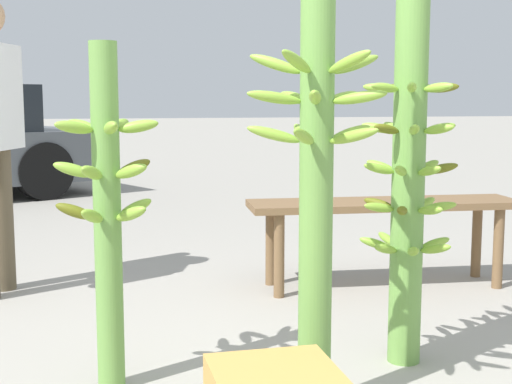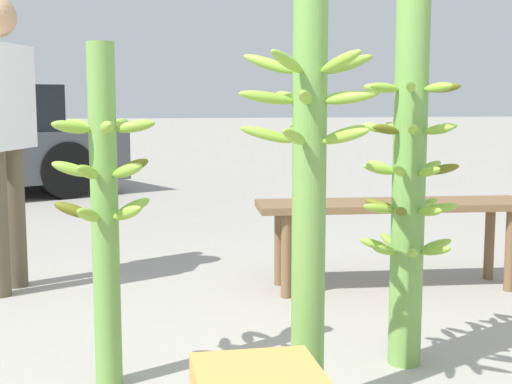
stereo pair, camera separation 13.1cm
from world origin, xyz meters
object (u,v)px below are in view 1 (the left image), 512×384
market_bench (384,213)px  banana_stalk_right (408,174)px  banana_stalk_left (107,208)px  banana_stalk_center (316,157)px

market_bench → banana_stalk_right: bearing=-104.6°
banana_stalk_right → market_bench: (0.40, 1.15, -0.36)m
banana_stalk_left → banana_stalk_right: size_ratio=0.83×
banana_stalk_left → banana_stalk_center: (0.69, -0.38, 0.21)m
banana_stalk_right → market_bench: banana_stalk_right is taller
market_bench → banana_stalk_center: bearing=-116.4°
banana_stalk_center → market_bench: size_ratio=1.08×
banana_stalk_center → banana_stalk_right: banana_stalk_center is taller
banana_stalk_right → banana_stalk_left: bearing=-180.0°
banana_stalk_right → market_bench: 1.27m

